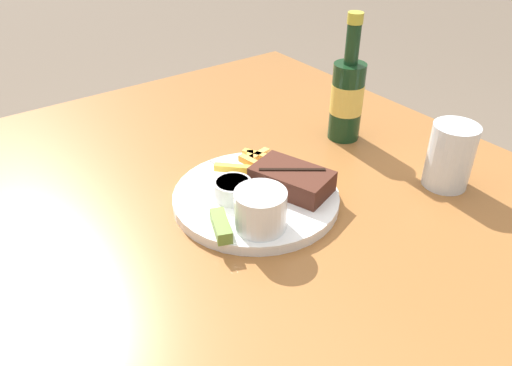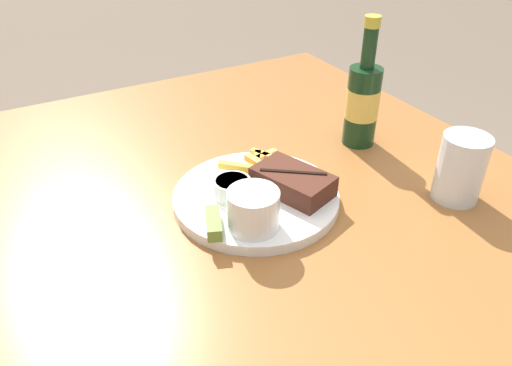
{
  "view_description": "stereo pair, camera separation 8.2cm",
  "coord_description": "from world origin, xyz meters",
  "px_view_note": "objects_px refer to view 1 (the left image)",
  "views": [
    {
      "loc": [
        0.55,
        -0.4,
        1.21
      ],
      "look_at": [
        0.0,
        0.0,
        0.76
      ],
      "focal_mm": 35.0,
      "sensor_mm": 36.0,
      "label": 1
    },
    {
      "loc": [
        0.6,
        -0.33,
        1.21
      ],
      "look_at": [
        0.0,
        0.0,
        0.76
      ],
      "focal_mm": 35.0,
      "sensor_mm": 36.0,
      "label": 2
    }
  ],
  "objects_px": {
    "steak_portion": "(292,179)",
    "pickle_spear": "(221,226)",
    "dinner_plate": "(256,197)",
    "knife_utensil": "(269,184)",
    "fork_utensil": "(230,174)",
    "beer_bottle": "(347,96)",
    "drinking_glass": "(450,156)",
    "coleslaw_cup": "(260,208)",
    "dipping_sauce_cup": "(233,189)"
  },
  "relations": [
    {
      "from": "fork_utensil",
      "to": "knife_utensil",
      "type": "height_order",
      "value": "knife_utensil"
    },
    {
      "from": "pickle_spear",
      "to": "beer_bottle",
      "type": "bearing_deg",
      "value": 109.09
    },
    {
      "from": "fork_utensil",
      "to": "drinking_glass",
      "type": "height_order",
      "value": "drinking_glass"
    },
    {
      "from": "fork_utensil",
      "to": "drinking_glass",
      "type": "bearing_deg",
      "value": 50.85
    },
    {
      "from": "fork_utensil",
      "to": "knife_utensil",
      "type": "relative_size",
      "value": 0.81
    },
    {
      "from": "drinking_glass",
      "to": "dinner_plate",
      "type": "bearing_deg",
      "value": -116.71
    },
    {
      "from": "steak_portion",
      "to": "beer_bottle",
      "type": "xyz_separation_m",
      "value": [
        -0.11,
        0.23,
        0.05
      ]
    },
    {
      "from": "knife_utensil",
      "to": "drinking_glass",
      "type": "xyz_separation_m",
      "value": [
        0.16,
        0.27,
        0.04
      ]
    },
    {
      "from": "coleslaw_cup",
      "to": "dinner_plate",
      "type": "bearing_deg",
      "value": 148.11
    },
    {
      "from": "dinner_plate",
      "to": "knife_utensil",
      "type": "xyz_separation_m",
      "value": [
        -0.0,
        0.03,
        0.01
      ]
    },
    {
      "from": "knife_utensil",
      "to": "pickle_spear",
      "type": "bearing_deg",
      "value": -155.79
    },
    {
      "from": "dinner_plate",
      "to": "knife_utensil",
      "type": "height_order",
      "value": "knife_utensil"
    },
    {
      "from": "dinner_plate",
      "to": "coleslaw_cup",
      "type": "bearing_deg",
      "value": -31.89
    },
    {
      "from": "dinner_plate",
      "to": "steak_portion",
      "type": "distance_m",
      "value": 0.07
    },
    {
      "from": "coleslaw_cup",
      "to": "drinking_glass",
      "type": "bearing_deg",
      "value": 77.69
    },
    {
      "from": "fork_utensil",
      "to": "beer_bottle",
      "type": "xyz_separation_m",
      "value": [
        -0.01,
        0.29,
        0.07
      ]
    },
    {
      "from": "coleslaw_cup",
      "to": "fork_utensil",
      "type": "distance_m",
      "value": 0.16
    },
    {
      "from": "fork_utensil",
      "to": "dipping_sauce_cup",
      "type": "bearing_deg",
      "value": -32.47
    },
    {
      "from": "dipping_sauce_cup",
      "to": "beer_bottle",
      "type": "height_order",
      "value": "beer_bottle"
    },
    {
      "from": "beer_bottle",
      "to": "dinner_plate",
      "type": "bearing_deg",
      "value": -73.79
    },
    {
      "from": "fork_utensil",
      "to": "knife_utensil",
      "type": "distance_m",
      "value": 0.08
    },
    {
      "from": "dinner_plate",
      "to": "coleslaw_cup",
      "type": "distance_m",
      "value": 0.1
    },
    {
      "from": "beer_bottle",
      "to": "drinking_glass",
      "type": "distance_m",
      "value": 0.24
    },
    {
      "from": "coleslaw_cup",
      "to": "pickle_spear",
      "type": "xyz_separation_m",
      "value": [
        -0.02,
        -0.05,
        -0.02
      ]
    },
    {
      "from": "dipping_sauce_cup",
      "to": "beer_bottle",
      "type": "relative_size",
      "value": 0.24
    },
    {
      "from": "beer_bottle",
      "to": "drinking_glass",
      "type": "relative_size",
      "value": 2.19
    },
    {
      "from": "dinner_plate",
      "to": "pickle_spear",
      "type": "relative_size",
      "value": 3.92
    },
    {
      "from": "pickle_spear",
      "to": "knife_utensil",
      "type": "height_order",
      "value": "pickle_spear"
    },
    {
      "from": "steak_portion",
      "to": "pickle_spear",
      "type": "relative_size",
      "value": 2.08
    },
    {
      "from": "coleslaw_cup",
      "to": "dipping_sauce_cup",
      "type": "distance_m",
      "value": 0.09
    },
    {
      "from": "dinner_plate",
      "to": "dipping_sauce_cup",
      "type": "bearing_deg",
      "value": -107.49
    },
    {
      "from": "dipping_sauce_cup",
      "to": "coleslaw_cup",
      "type": "bearing_deg",
      "value": -6.06
    },
    {
      "from": "dinner_plate",
      "to": "knife_utensil",
      "type": "relative_size",
      "value": 1.67
    },
    {
      "from": "fork_utensil",
      "to": "knife_utensil",
      "type": "bearing_deg",
      "value": 24.63
    },
    {
      "from": "steak_portion",
      "to": "drinking_glass",
      "type": "distance_m",
      "value": 0.28
    },
    {
      "from": "dinner_plate",
      "to": "pickle_spear",
      "type": "height_order",
      "value": "pickle_spear"
    },
    {
      "from": "knife_utensil",
      "to": "drinking_glass",
      "type": "height_order",
      "value": "drinking_glass"
    },
    {
      "from": "pickle_spear",
      "to": "beer_bottle",
      "type": "xyz_separation_m",
      "value": [
        -0.13,
        0.38,
        0.06
      ]
    },
    {
      "from": "fork_utensil",
      "to": "pickle_spear",
      "type": "bearing_deg",
      "value": -41.42
    },
    {
      "from": "knife_utensil",
      "to": "beer_bottle",
      "type": "relative_size",
      "value": 0.65
    },
    {
      "from": "knife_utensil",
      "to": "beer_bottle",
      "type": "distance_m",
      "value": 0.27
    },
    {
      "from": "pickle_spear",
      "to": "beer_bottle",
      "type": "height_order",
      "value": "beer_bottle"
    },
    {
      "from": "dipping_sauce_cup",
      "to": "pickle_spear",
      "type": "xyz_separation_m",
      "value": [
        0.06,
        -0.06,
        -0.01
      ]
    },
    {
      "from": "coleslaw_cup",
      "to": "fork_utensil",
      "type": "height_order",
      "value": "coleslaw_cup"
    },
    {
      "from": "steak_portion",
      "to": "dinner_plate",
      "type": "bearing_deg",
      "value": -112.89
    },
    {
      "from": "dipping_sauce_cup",
      "to": "fork_utensil",
      "type": "relative_size",
      "value": 0.46
    },
    {
      "from": "steak_portion",
      "to": "coleslaw_cup",
      "type": "xyz_separation_m",
      "value": [
        0.05,
        -0.1,
        0.02
      ]
    },
    {
      "from": "steak_portion",
      "to": "pickle_spear",
      "type": "xyz_separation_m",
      "value": [
        0.03,
        -0.16,
        -0.01
      ]
    },
    {
      "from": "dipping_sauce_cup",
      "to": "fork_utensil",
      "type": "distance_m",
      "value": 0.07
    },
    {
      "from": "steak_portion",
      "to": "knife_utensil",
      "type": "relative_size",
      "value": 0.89
    }
  ]
}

